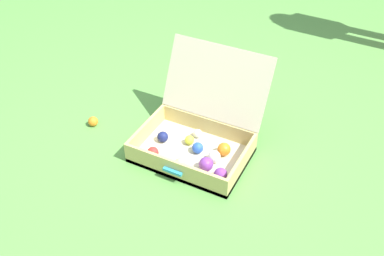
# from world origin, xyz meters

# --- Properties ---
(ground_plane) EXTENTS (16.00, 16.00, 0.00)m
(ground_plane) POSITION_xyz_m (0.00, 0.00, 0.00)
(ground_plane) COLOR #569342
(open_suitcase) EXTENTS (0.62, 0.64, 0.52)m
(open_suitcase) POSITION_xyz_m (-0.01, 0.06, 0.12)
(open_suitcase) COLOR beige
(open_suitcase) RESTS_ON ground
(stray_ball_on_grass) EXTENTS (0.06, 0.06, 0.06)m
(stray_ball_on_grass) POSITION_xyz_m (-0.69, -0.05, 0.03)
(stray_ball_on_grass) COLOR orange
(stray_ball_on_grass) RESTS_ON ground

